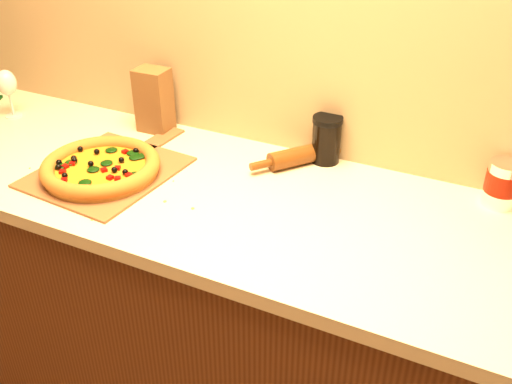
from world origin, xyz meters
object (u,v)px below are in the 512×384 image
pizza_peel (111,170)px  rolling_pin (312,153)px  dark_jar (326,139)px  pizza (101,167)px  coffee_canister (503,183)px  wine_glass (7,84)px

pizza_peel → rolling_pin: rolling_pin is taller
pizza_peel → dark_jar: dark_jar is taller
pizza_peel → rolling_pin: size_ratio=1.66×
rolling_pin → pizza: bearing=-145.5°
pizza_peel → dark_jar: bearing=35.9°
rolling_pin → coffee_canister: bearing=-0.7°
pizza_peel → coffee_canister: size_ratio=4.48×
pizza → pizza_peel: bearing=88.1°
dark_jar → wine_glass: bearing=-171.5°
pizza_peel → pizza: 0.04m
pizza_peel → pizza: size_ratio=1.64×
pizza_peel → coffee_canister: bearing=20.8°
pizza → rolling_pin: (0.51, 0.35, -0.00)m
pizza → coffee_canister: size_ratio=2.73×
pizza → dark_jar: bearing=34.2°
wine_glass → coffee_canister: bearing=5.0°
wine_glass → dark_jar: 1.12m
rolling_pin → coffee_canister: size_ratio=2.70×
coffee_canister → wine_glass: bearing=-175.0°
pizza_peel → dark_jar: size_ratio=3.87×
pizza_peel → pizza: bearing=-87.5°
pizza → wine_glass: wine_glass is taller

